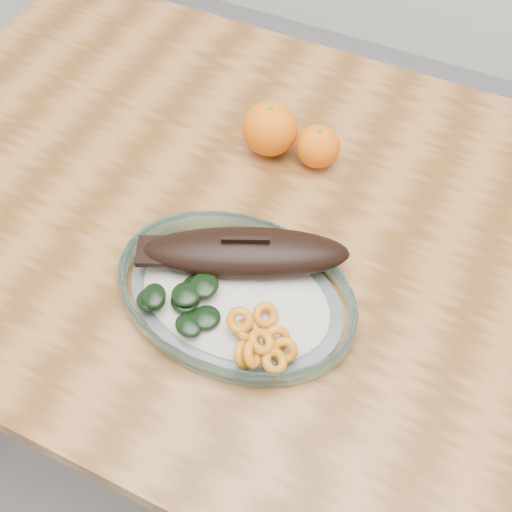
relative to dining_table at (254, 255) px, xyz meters
name	(u,v)px	position (x,y,z in m)	size (l,w,h in m)	color
ground	(255,420)	(0.00, 0.00, -0.65)	(3.00, 3.00, 0.00)	slate
dining_table	(254,255)	(0.00, 0.00, 0.00)	(1.20, 0.80, 0.75)	brown
plated_meal	(236,290)	(0.04, -0.14, 0.12)	(0.57, 0.56, 0.08)	white
orange_left	(270,129)	(-0.03, 0.13, 0.14)	(0.08, 0.08, 0.08)	#FF3F05
orange_right	(318,147)	(0.04, 0.13, 0.13)	(0.06, 0.06, 0.06)	#FF3F05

